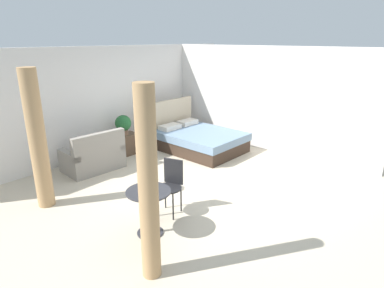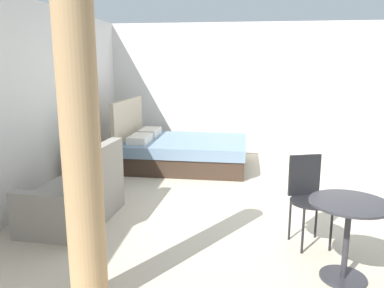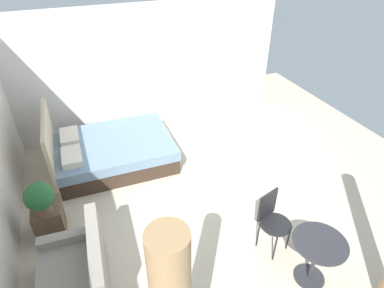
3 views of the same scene
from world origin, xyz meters
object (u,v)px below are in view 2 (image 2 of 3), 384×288
(bed, at_px, (181,151))
(nightstand, at_px, (92,171))
(couch, at_px, (77,197))
(balcony_table, at_px, (348,226))
(cafe_chair_near_window, at_px, (308,191))
(potted_plant, at_px, (86,138))

(bed, xyz_separation_m, nightstand, (-1.37, 1.13, -0.02))
(bed, distance_m, nightstand, 1.77)
(bed, relative_size, nightstand, 4.25)
(bed, height_order, nightstand, bed)
(bed, distance_m, couch, 2.67)
(balcony_table, relative_size, cafe_chair_near_window, 0.77)
(couch, relative_size, potted_plant, 2.57)
(couch, relative_size, nightstand, 2.44)
(bed, bearing_deg, couch, 161.84)
(couch, xyz_separation_m, potted_plant, (1.07, 0.30, 0.49))
(bed, distance_m, cafe_chair_near_window, 3.24)
(couch, xyz_separation_m, cafe_chair_near_window, (-0.19, -2.55, 0.26))
(potted_plant, bearing_deg, balcony_table, -122.39)
(bed, relative_size, balcony_table, 3.12)
(couch, bearing_deg, cafe_chair_near_window, -94.37)
(couch, xyz_separation_m, balcony_table, (-0.87, -2.76, 0.20))
(balcony_table, xyz_separation_m, cafe_chair_near_window, (0.68, 0.21, 0.06))
(couch, distance_m, cafe_chair_near_window, 2.57)
(cafe_chair_near_window, bearing_deg, nightstand, 64.37)
(potted_plant, bearing_deg, bed, -37.73)
(nightstand, relative_size, potted_plant, 1.05)
(potted_plant, relative_size, cafe_chair_near_window, 0.54)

